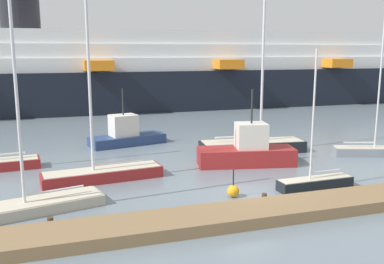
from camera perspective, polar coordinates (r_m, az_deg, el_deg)
The scene contains 11 objects.
ground_plane at distance 22.09m, azimuth 7.25°, elevation -8.08°, with size 600.00×600.00×0.00m, color slate.
dock_pier at distance 19.37m, azimuth 11.28°, elevation -10.15°, with size 23.55×2.51×0.61m.
sailboat_1 at distance 31.89m, azimuth 22.44°, elevation -2.10°, with size 4.85×2.68×9.52m.
sailboat_2 at distance 20.58m, azimuth -20.07°, elevation -8.62°, with size 6.10×2.98×11.49m.
sailboat_3 at distance 23.42m, azimuth 16.03°, elevation -6.31°, with size 4.19×1.04×7.21m.
sailboat_4 at distance 30.78m, azimuth 8.04°, elevation -1.64°, with size 7.61×2.81×11.06m.
sailboat_5 at distance 24.36m, azimuth -11.77°, elevation -5.18°, with size 6.70×2.26×10.16m.
fishing_boat_0 at distance 27.24m, azimuth 7.35°, elevation -2.53°, with size 6.32×3.20×4.78m.
fishing_boat_1 at distance 33.24m, azimuth -8.76°, elevation -0.33°, with size 6.03×3.23×4.33m.
channel_buoy_0 at distance 21.40m, azimuth 5.49°, elevation -7.79°, with size 0.60×0.60×1.39m.
cruise_ship at distance 55.62m, azimuth -5.15°, elevation 7.85°, with size 86.81×14.01×13.79m.
Camera 1 is at (-9.01, -18.89, 7.08)m, focal length 40.16 mm.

